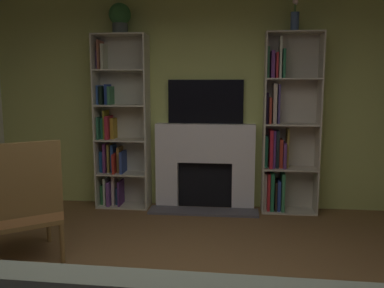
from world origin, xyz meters
The scene contains 8 objects.
wall_back_accent centered at (0.00, 2.79, 1.38)m, with size 5.76×0.06×2.76m, color #B7C165.
fireplace centered at (0.00, 2.66, 0.57)m, with size 1.39×0.48×1.11m.
tv centered at (0.00, 2.73, 1.39)m, with size 0.97×0.06×0.56m, color black.
bookshelf_left centered at (-1.15, 2.64, 1.00)m, with size 0.68×0.33×2.24m.
bookshelf_right centered at (0.98, 2.64, 1.01)m, with size 0.68×0.32×2.24m.
potted_plant centered at (-1.08, 2.61, 2.45)m, with size 0.28×0.28×0.38m.
vase_with_flowers centered at (1.08, 2.61, 2.39)m, with size 0.10×0.10×0.42m.
armchair centered at (-1.52, 0.80, 0.54)m, with size 0.91×0.90×1.13m.
Camera 1 is at (0.40, -2.51, 1.61)m, focal length 37.86 mm.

